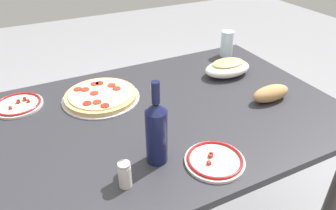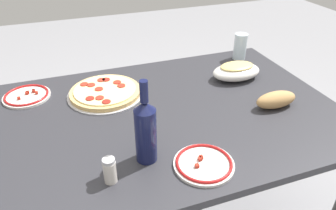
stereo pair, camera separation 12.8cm
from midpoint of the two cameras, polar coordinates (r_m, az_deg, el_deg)
name	(u,v)px [view 2 (the right image)]	position (r m, az deg, el deg)	size (l,w,h in m)	color
dining_table	(168,133)	(1.37, 2.70, -5.19)	(1.40, 0.95, 0.75)	#2D2D33
pepperoni_pizza	(105,92)	(1.42, -8.64, 2.23)	(0.33, 0.33, 0.03)	#B7B7BC
baked_pasta_dish	(236,71)	(1.58, 14.44, 5.92)	(0.24, 0.15, 0.08)	white
wine_bottle	(146,130)	(1.00, -0.35, -4.64)	(0.07, 0.07, 0.29)	#141942
water_glass	(240,47)	(1.80, 14.83, 10.03)	(0.07, 0.07, 0.14)	silver
side_plate_near	(203,164)	(1.05, 9.91, -10.43)	(0.20, 0.20, 0.02)	white
side_plate_far	(27,96)	(1.49, -21.76, 1.48)	(0.20, 0.20, 0.02)	white
bread_loaf	(276,100)	(1.40, 21.28, 0.81)	(0.18, 0.08, 0.07)	tan
spice_shaker	(110,170)	(0.97, -6.62, -11.70)	(0.04, 0.04, 0.09)	silver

